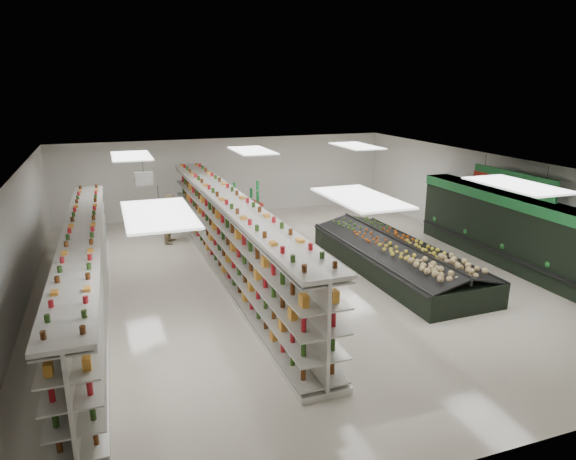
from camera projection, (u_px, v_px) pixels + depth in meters
name	position (u px, v px, depth m)	size (l,w,h in m)	color
floor	(292.00, 276.00, 14.89)	(16.00, 16.00, 0.00)	beige
ceiling	(292.00, 167.00, 14.00)	(14.00, 16.00, 0.02)	white
wall_back	(227.00, 176.00, 21.68)	(14.00, 0.02, 3.20)	white
wall_front	(488.00, 364.00, 7.21)	(14.00, 0.02, 3.20)	white
wall_left	(16.00, 249.00, 12.17)	(0.02, 16.00, 3.20)	white
wall_right	(493.00, 204.00, 16.72)	(0.02, 16.00, 3.20)	white
produce_wall_case	(514.00, 228.00, 15.31)	(0.93, 8.00, 2.20)	black
aisle_sign_near	(159.00, 210.00, 11.08)	(0.52, 0.06, 0.75)	white
aisle_sign_far	(144.00, 179.00, 14.70)	(0.52, 0.06, 0.75)	white
hortifruti_banner	(512.00, 182.00, 14.82)	(0.12, 3.20, 0.95)	#1E7033
gondola_left	(86.00, 276.00, 12.37)	(1.06, 11.69, 2.02)	silver
gondola_center	(231.00, 240.00, 14.76)	(1.22, 13.30, 2.30)	silver
produce_island	(396.00, 256.00, 15.20)	(2.52, 6.72, 1.00)	black
soda_endcap	(243.00, 207.00, 19.78)	(1.41, 1.05, 1.67)	#A91E13
shopper_main	(276.00, 270.00, 12.93)	(0.62, 0.41, 1.70)	silver
shopper_background	(172.00, 218.00, 17.89)	(0.83, 0.51, 1.72)	#9B7F5F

